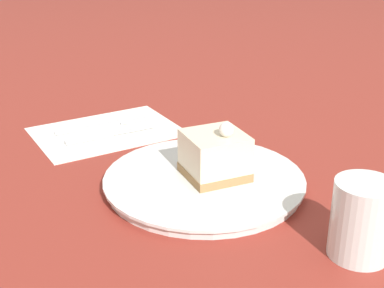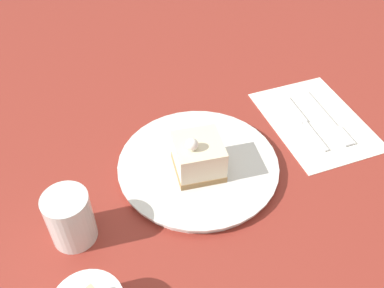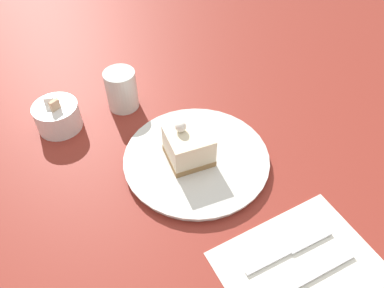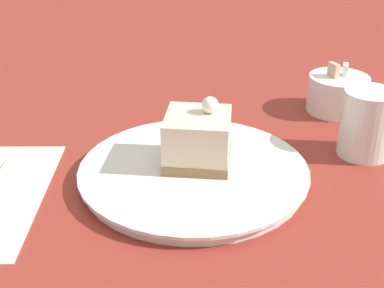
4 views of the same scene
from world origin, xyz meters
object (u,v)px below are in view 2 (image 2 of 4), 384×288
at_px(fork, 330,121).
at_px(knife, 301,117).
at_px(plate, 197,164).
at_px(drinking_glass, 70,218).
at_px(cake_slice, 198,156).

relative_size(fork, knife, 1.03).
height_order(plate, drinking_glass, drinking_glass).
distance_m(plate, knife, 0.25).
relative_size(cake_slice, drinking_glass, 1.07).
xyz_separation_m(cake_slice, drinking_glass, (0.23, 0.02, -0.00)).
bearing_deg(knife, drinking_glass, 15.80).
distance_m(cake_slice, knife, 0.26).
bearing_deg(cake_slice, fork, -166.11).
xyz_separation_m(fork, knife, (0.05, -0.04, 0.00)).
distance_m(plate, fork, 0.29).
xyz_separation_m(fork, drinking_glass, (0.53, 0.03, 0.04)).
height_order(cake_slice, knife, cake_slice).
relative_size(cake_slice, fork, 0.57).
bearing_deg(drinking_glass, plate, -170.24).
height_order(plate, knife, plate).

